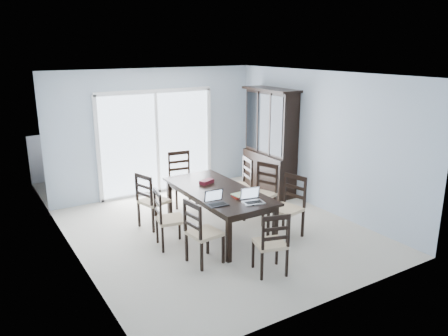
{
  "coord_description": "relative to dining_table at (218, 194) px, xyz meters",
  "views": [
    {
      "loc": [
        -3.49,
        -5.84,
        3.02
      ],
      "look_at": [
        0.12,
        0.0,
        1.1
      ],
      "focal_mm": 35.0,
      "sensor_mm": 36.0,
      "label": 1
    }
  ],
  "objects": [
    {
      "name": "chair_right_near",
      "position": [
        0.94,
        -0.72,
        -0.05
      ],
      "size": [
        0.54,
        0.53,
        1.17
      ],
      "rotation": [
        0.0,
        0.0,
        1.79
      ],
      "color": "black",
      "rests_on": "floor"
    },
    {
      "name": "sliding_door",
      "position": [
        0.0,
        2.48,
        0.41
      ],
      "size": [
        2.52,
        0.05,
        2.18
      ],
      "color": "silver",
      "rests_on": "floor"
    },
    {
      "name": "wall_left",
      "position": [
        -2.25,
        0.0,
        0.63
      ],
      "size": [
        0.02,
        5.0,
        2.6
      ],
      "primitive_type": "cube",
      "color": "#A4B4C4",
      "rests_on": "floor"
    },
    {
      "name": "wall_right",
      "position": [
        2.25,
        0.0,
        0.63
      ],
      "size": [
        0.02,
        5.0,
        2.6
      ],
      "primitive_type": "cube",
      "color": "#A4B4C4",
      "rests_on": "floor"
    },
    {
      "name": "chair_left_near",
      "position": [
        -0.81,
        -0.83,
        -0.08
      ],
      "size": [
        0.48,
        0.46,
        1.11
      ],
      "rotation": [
        0.0,
        0.0,
        -1.45
      ],
      "color": "black",
      "rests_on": "floor"
    },
    {
      "name": "game_box",
      "position": [
        0.0,
        0.38,
        0.11
      ],
      "size": [
        0.28,
        0.21,
        0.06
      ],
      "primitive_type": "cube",
      "rotation": [
        0.0,
        0.0,
        0.35
      ],
      "color": "#551122",
      "rests_on": "dining_table"
    },
    {
      "name": "chair_left_far",
      "position": [
        -0.9,
        0.76,
        -0.08
      ],
      "size": [
        0.54,
        0.53,
        1.13
      ],
      "rotation": [
        0.0,
        0.0,
        -1.28
      ],
      "color": "black",
      "rests_on": "floor"
    },
    {
      "name": "hot_tub",
      "position": [
        -0.36,
        3.31,
        -0.24
      ],
      "size": [
        1.7,
        1.52,
        0.87
      ],
      "rotation": [
        0.0,
        0.0,
        0.01
      ],
      "color": "maroon",
      "rests_on": "balcony"
    },
    {
      "name": "laptop_dark",
      "position": [
        -0.38,
        -0.62,
        0.13
      ],
      "size": [
        0.32,
        0.23,
        0.21
      ],
      "rotation": [
        0.0,
        0.0,
        -0.08
      ],
      "color": "black",
      "rests_on": "dining_table"
    },
    {
      "name": "cell_phone",
      "position": [
        0.03,
        -0.89,
        0.08
      ],
      "size": [
        0.12,
        0.11,
        0.01
      ],
      "primitive_type": "cube",
      "rotation": [
        0.0,
        0.0,
        -0.59
      ],
      "color": "black",
      "rests_on": "dining_table"
    },
    {
      "name": "laptop_silver",
      "position": [
        0.13,
        -0.83,
        0.13
      ],
      "size": [
        0.35,
        0.27,
        0.21
      ],
      "rotation": [
        0.0,
        0.0,
        -0.18
      ],
      "color": "#BABABC",
      "rests_on": "dining_table"
    },
    {
      "name": "dining_table",
      "position": [
        0.0,
        0.0,
        0.0
      ],
      "size": [
        1.0,
        2.2,
        0.75
      ],
      "color": "black",
      "rests_on": "floor"
    },
    {
      "name": "ceiling",
      "position": [
        0.0,
        0.0,
        1.93
      ],
      "size": [
        5.0,
        5.0,
        0.0
      ],
      "primitive_type": "plane",
      "rotation": [
        3.14,
        0.0,
        0.0
      ],
      "color": "white",
      "rests_on": "back_wall"
    },
    {
      "name": "chair_left_mid",
      "position": [
        -0.98,
        -0.06,
        -0.1
      ],
      "size": [
        0.48,
        0.47,
        1.08
      ],
      "rotation": [
        0.0,
        0.0,
        -1.75
      ],
      "color": "black",
      "rests_on": "floor"
    },
    {
      "name": "chair_right_far",
      "position": [
        0.88,
        0.6,
        -0.04
      ],
      "size": [
        0.55,
        0.54,
        1.19
      ],
      "rotation": [
        0.0,
        0.0,
        1.34
      ],
      "color": "black",
      "rests_on": "floor"
    },
    {
      "name": "balcony",
      "position": [
        0.0,
        3.5,
        -0.72
      ],
      "size": [
        4.5,
        2.0,
        0.1
      ],
      "primitive_type": "cube",
      "color": "gray",
      "rests_on": "ground"
    },
    {
      "name": "china_hutch",
      "position": [
        2.02,
        1.25,
        0.4
      ],
      "size": [
        0.5,
        1.38,
        2.2
      ],
      "color": "black",
      "rests_on": "floor"
    },
    {
      "name": "floor",
      "position": [
        0.0,
        0.0,
        -0.67
      ],
      "size": [
        5.0,
        5.0,
        0.0
      ],
      "primitive_type": "plane",
      "color": "beige",
      "rests_on": "ground"
    },
    {
      "name": "back_wall",
      "position": [
        0.0,
        2.5,
        0.63
      ],
      "size": [
        4.5,
        0.02,
        2.6
      ],
      "primitive_type": "cube",
      "color": "#A4B4C4",
      "rests_on": "floor"
    },
    {
      "name": "chair_end_far",
      "position": [
        0.11,
        1.59,
        -0.04
      ],
      "size": [
        0.51,
        0.52,
        1.2
      ],
      "rotation": [
        0.0,
        0.0,
        3.01
      ],
      "color": "black",
      "rests_on": "floor"
    },
    {
      "name": "railing",
      "position": [
        0.0,
        4.5,
        -0.12
      ],
      "size": [
        4.5,
        0.06,
        1.1
      ],
      "primitive_type": "cube",
      "color": "#99999E",
      "rests_on": "balcony"
    },
    {
      "name": "chair_right_mid",
      "position": [
        1.0,
        0.08,
        -0.05
      ],
      "size": [
        0.57,
        0.57,
        1.17
      ],
      "rotation": [
        0.0,
        0.0,
        1.91
      ],
      "color": "black",
      "rests_on": "floor"
    },
    {
      "name": "chair_end_near",
      "position": [
        -0.12,
        -1.63,
        -0.12
      ],
      "size": [
        0.49,
        0.5,
        1.05
      ],
      "rotation": [
        0.0,
        0.0,
        -0.28
      ],
      "color": "black",
      "rests_on": "floor"
    },
    {
      "name": "book_stack",
      "position": [
        0.12,
        -0.5,
        0.1
      ],
      "size": [
        0.29,
        0.23,
        0.05
      ],
      "rotation": [
        0.0,
        0.0,
        -0.08
      ],
      "color": "maroon",
      "rests_on": "dining_table"
    }
  ]
}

